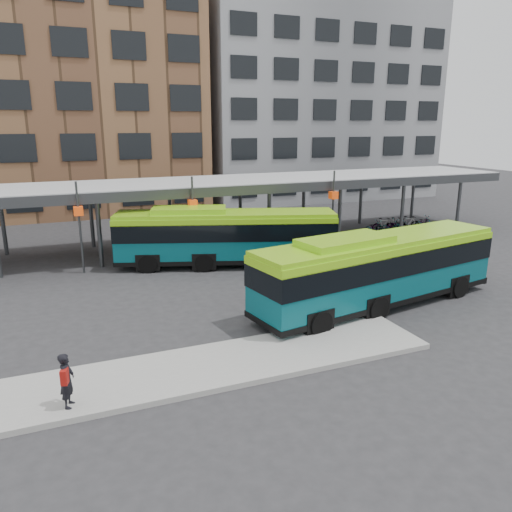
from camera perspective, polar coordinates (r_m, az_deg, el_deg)
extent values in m
plane|color=#28282B|center=(21.23, 8.09, -6.28)|extent=(120.00, 120.00, 0.00)
cube|color=gray|center=(16.56, -3.43, -12.18)|extent=(14.00, 3.00, 0.18)
cube|color=#999B9E|center=(31.86, -3.63, 8.39)|extent=(40.00, 6.00, 0.35)
cube|color=#383A3D|center=(29.08, -1.69, 7.49)|extent=(40.00, 0.15, 0.55)
cylinder|color=#383A3D|center=(33.08, -26.95, 3.35)|extent=(0.24, 0.24, 3.80)
cylinder|color=#383A3D|center=(28.14, -17.46, 2.51)|extent=(0.24, 0.24, 3.80)
cylinder|color=#383A3D|center=(33.04, -18.30, 4.22)|extent=(0.24, 0.24, 3.80)
cylinder|color=#383A3D|center=(28.97, -7.58, 3.42)|extent=(0.24, 0.24, 3.80)
cylinder|color=#383A3D|center=(33.74, -9.81, 4.97)|extent=(0.24, 0.24, 3.80)
cylinder|color=#383A3D|center=(30.60, 1.51, 4.17)|extent=(0.24, 0.24, 3.80)
cylinder|color=#383A3D|center=(35.16, -1.81, 5.58)|extent=(0.24, 0.24, 3.80)
cylinder|color=#383A3D|center=(32.92, 9.52, 4.74)|extent=(0.24, 0.24, 3.80)
cylinder|color=#383A3D|center=(37.19, 5.45, 6.04)|extent=(0.24, 0.24, 3.80)
cylinder|color=#383A3D|center=(35.79, 16.37, 5.15)|extent=(0.24, 0.24, 3.80)
cylinder|color=#383A3D|center=(39.75, 11.88, 6.36)|extent=(0.24, 0.24, 3.80)
cylinder|color=#383A3D|center=(39.09, 22.14, 5.44)|extent=(0.24, 0.24, 3.80)
cylinder|color=#383A3D|center=(42.75, 17.48, 6.58)|extent=(0.24, 0.24, 3.80)
cylinder|color=#383A3D|center=(27.20, -19.47, 3.01)|extent=(0.12, 0.12, 4.80)
cube|color=#CF3F0C|center=(27.04, -19.64, 4.87)|extent=(0.45, 0.45, 0.45)
cylinder|color=#383A3D|center=(28.11, -7.19, 4.12)|extent=(0.12, 0.12, 4.80)
cube|color=#CF3F0C|center=(27.96, -7.25, 5.93)|extent=(0.45, 0.45, 0.45)
cylinder|color=#383A3D|center=(31.64, 8.78, 5.28)|extent=(0.12, 0.12, 4.80)
cube|color=#CF3F0C|center=(31.51, 8.84, 6.89)|extent=(0.45, 0.45, 0.45)
cube|color=brown|center=(49.07, -23.32, 17.76)|extent=(26.00, 14.00, 22.00)
cube|color=slate|center=(55.59, 5.98, 17.34)|extent=(24.00, 14.00, 20.00)
cube|color=#074C55|center=(21.80, 13.83, -1.64)|extent=(11.99, 4.39, 2.45)
cube|color=black|center=(21.67, 13.91, -0.40)|extent=(12.05, 4.46, 0.93)
cube|color=#7BBE13|center=(21.47, 14.05, 1.74)|extent=(11.98, 4.30, 0.20)
cube|color=#7BBE13|center=(20.09, 10.19, 1.63)|extent=(4.16, 2.40, 0.34)
cube|color=black|center=(22.14, 13.65, -4.39)|extent=(12.06, 4.46, 0.24)
cylinder|color=black|center=(24.31, 22.17, -3.27)|extent=(1.01, 0.45, 0.98)
cylinder|color=black|center=(25.69, 17.90, -1.93)|extent=(1.01, 0.45, 0.98)
cylinder|color=black|center=(20.55, 13.73, -5.83)|extent=(1.01, 0.45, 0.98)
cylinder|color=black|center=(22.16, 9.32, -4.05)|extent=(1.01, 0.45, 0.98)
cylinder|color=black|center=(18.67, 7.34, -7.67)|extent=(1.01, 0.45, 0.98)
cylinder|color=black|center=(20.43, 3.08, -5.53)|extent=(1.01, 0.45, 0.98)
cube|color=#074C55|center=(27.33, -3.45, 2.12)|extent=(11.92, 6.11, 2.45)
cube|color=black|center=(27.22, -3.46, 3.12)|extent=(11.99, 6.18, 0.93)
cube|color=#7BBE13|center=(27.06, -3.49, 4.85)|extent=(11.89, 6.02, 0.20)
cube|color=#7BBE13|center=(27.10, -7.66, 5.17)|extent=(4.28, 2.93, 0.34)
cube|color=black|center=(27.59, -3.41, -0.13)|extent=(12.00, 6.19, 0.24)
cylinder|color=black|center=(26.73, 5.04, -0.59)|extent=(1.02, 0.59, 0.98)
cylinder|color=black|center=(29.02, 4.34, 0.67)|extent=(1.02, 0.59, 0.98)
cylinder|color=black|center=(26.46, -5.95, -0.78)|extent=(1.02, 0.59, 0.98)
cylinder|color=black|center=(28.76, -5.77, 0.51)|extent=(1.02, 0.59, 0.98)
cylinder|color=black|center=(26.74, -12.25, -0.88)|extent=(1.02, 0.59, 0.98)
cylinder|color=black|center=(29.03, -11.58, 0.41)|extent=(1.02, 0.59, 0.98)
imported|color=black|center=(14.70, -20.79, -13.13)|extent=(0.52, 0.65, 1.55)
cube|color=#9C130E|center=(14.46, -21.04, -12.73)|extent=(0.24, 0.32, 0.41)
imported|color=slate|center=(36.53, 13.26, 3.23)|extent=(1.80, 0.90, 0.90)
imported|color=slate|center=(37.11, 14.37, 3.46)|extent=(1.81, 0.83, 1.05)
imported|color=slate|center=(37.29, 15.13, 3.36)|extent=(1.81, 0.79, 0.92)
imported|color=slate|center=(38.10, 15.66, 3.58)|extent=(1.61, 0.60, 0.95)
imported|color=slate|center=(38.19, 16.05, 3.52)|extent=(1.67, 0.66, 0.86)
imported|color=slate|center=(38.19, 17.03, 3.61)|extent=(1.85, 0.74, 1.08)
imported|color=slate|center=(39.63, 18.52, 3.74)|extent=(1.74, 0.86, 0.88)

